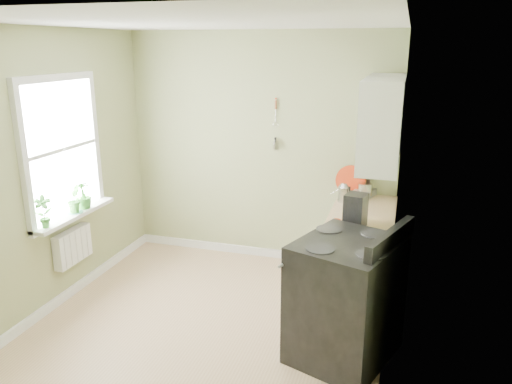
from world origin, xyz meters
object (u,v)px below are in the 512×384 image
(stand_mixer, at_px, (366,182))
(stove, at_px, (346,299))
(kettle, at_px, (343,192))
(coffee_maker, at_px, (355,211))

(stand_mixer, bearing_deg, stove, -89.31)
(stove, xyz_separation_m, stand_mixer, (-0.02, 1.74, 0.55))
(stove, relative_size, kettle, 5.67)
(stove, height_order, kettle, stove)
(stove, distance_m, stand_mixer, 1.82)
(kettle, bearing_deg, stove, -80.99)
(stove, height_order, stand_mixer, stand_mixer)
(kettle, relative_size, coffee_maker, 0.65)
(stand_mixer, relative_size, kettle, 1.85)
(kettle, bearing_deg, stand_mixer, 55.94)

